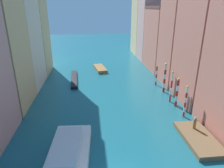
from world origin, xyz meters
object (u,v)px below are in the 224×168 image
at_px(mooring_pole_3, 165,78).
at_px(mooring_pole_4, 156,75).
at_px(person_on_dock, 195,123).
at_px(motorboat_0, 100,68).
at_px(mooring_pole_1, 177,92).
at_px(mooring_pole_0, 186,101).
at_px(vaporetto_white, 67,160).
at_px(waterfront_dock, 198,138).
at_px(gondola_black, 74,79).
at_px(mooring_pole_2, 171,87).

relative_size(mooring_pole_3, mooring_pole_4, 1.35).
height_order(person_on_dock, motorboat_0, person_on_dock).
height_order(mooring_pole_1, mooring_pole_3, mooring_pole_3).
bearing_deg(mooring_pole_1, mooring_pole_0, -92.44).
bearing_deg(mooring_pole_4, vaporetto_white, -126.29).
xyz_separation_m(mooring_pole_1, motorboat_0, (-10.37, 19.90, -1.95)).
relative_size(mooring_pole_3, motorboat_0, 0.81).
bearing_deg(motorboat_0, mooring_pole_4, -47.41).
relative_size(waterfront_dock, mooring_pole_4, 1.70).
distance_m(person_on_dock, mooring_pole_0, 3.84).
height_order(vaporetto_white, motorboat_0, vaporetto_white).
bearing_deg(mooring_pole_3, vaporetto_white, -132.17).
relative_size(mooring_pole_0, mooring_pole_4, 1.17).
height_order(mooring_pole_0, mooring_pole_4, mooring_pole_0).
xyz_separation_m(waterfront_dock, gondola_black, (-15.22, 21.65, -0.03)).
height_order(mooring_pole_0, gondola_black, mooring_pole_0).
xyz_separation_m(waterfront_dock, person_on_dock, (0.23, 1.60, 0.96)).
relative_size(person_on_dock, gondola_black, 0.15).
bearing_deg(mooring_pole_2, person_on_dock, -91.88).
bearing_deg(waterfront_dock, mooring_pole_3, 86.46).
bearing_deg(motorboat_0, mooring_pole_2, -61.25).
relative_size(mooring_pole_1, mooring_pole_2, 0.89).
relative_size(gondola_black, motorboat_0, 1.61).
xyz_separation_m(mooring_pole_4, vaporetto_white, (-14.66, -19.96, -0.99)).
distance_m(mooring_pole_0, gondola_black, 22.92).
relative_size(waterfront_dock, mooring_pole_2, 1.31).
xyz_separation_m(person_on_dock, mooring_pole_2, (0.27, 8.30, 1.32)).
bearing_deg(person_on_dock, mooring_pole_3, 87.09).
bearing_deg(waterfront_dock, mooring_pole_1, 84.52).
bearing_deg(mooring_pole_0, person_on_dock, -96.78).
bearing_deg(mooring_pole_3, gondola_black, 154.06).
bearing_deg(mooring_pole_1, vaporetto_white, -143.48).
distance_m(person_on_dock, gondola_black, 25.34).
bearing_deg(mooring_pole_1, waterfront_dock, -95.48).
xyz_separation_m(mooring_pole_1, mooring_pole_2, (-0.30, 1.54, 0.25)).
xyz_separation_m(person_on_dock, mooring_pole_3, (0.62, 12.24, 1.44)).
xyz_separation_m(waterfront_dock, mooring_pole_4, (0.53, 17.26, 1.71)).
relative_size(mooring_pole_0, gondola_black, 0.43).
height_order(mooring_pole_2, vaporetto_white, mooring_pole_2).
bearing_deg(mooring_pole_3, mooring_pole_2, -95.07).
height_order(person_on_dock, mooring_pole_0, mooring_pole_0).
xyz_separation_m(mooring_pole_1, mooring_pole_4, (-0.27, 8.91, -0.32)).
height_order(waterfront_dock, person_on_dock, person_on_dock).
height_order(waterfront_dock, mooring_pole_1, mooring_pole_1).
xyz_separation_m(mooring_pole_2, vaporetto_white, (-14.63, -12.60, -1.56)).
bearing_deg(vaporetto_white, waterfront_dock, 10.81).
xyz_separation_m(mooring_pole_0, motorboat_0, (-10.24, 22.99, -1.95)).
relative_size(person_on_dock, mooring_pole_0, 0.34).
distance_m(mooring_pole_0, mooring_pole_3, 8.58).
height_order(mooring_pole_1, vaporetto_white, mooring_pole_1).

